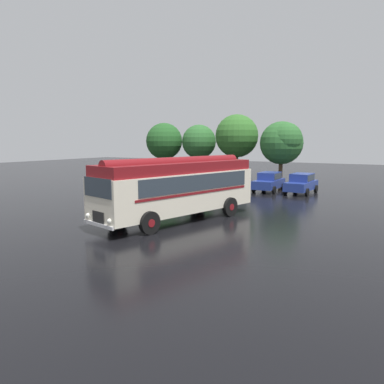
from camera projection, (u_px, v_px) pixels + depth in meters
name	position (u px, v px, depth m)	size (l,w,h in m)	color
ground_plane	(170.00, 220.00, 20.60)	(120.00, 120.00, 0.00)	black
vintage_bus	(178.00, 186.00, 20.37)	(4.90, 10.38, 3.49)	silver
car_near_left	(234.00, 180.00, 33.37)	(2.02, 4.23, 1.66)	#4C5156
car_mid_left	(269.00, 182.00, 32.47)	(1.97, 4.20, 1.66)	navy
car_mid_right	(301.00, 183.00, 31.10)	(2.13, 4.29, 1.66)	navy
tree_far_left	(164.00, 141.00, 43.31)	(4.19, 4.19, 6.42)	#4C3823
tree_left_of_centre	(199.00, 141.00, 41.88)	(3.79, 3.79, 6.16)	#4C3823
tree_centre	(236.00, 136.00, 39.28)	(4.49, 4.49, 7.11)	#4C3823
tree_right_of_centre	(283.00, 142.00, 36.12)	(4.16, 4.16, 6.24)	#4C3823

